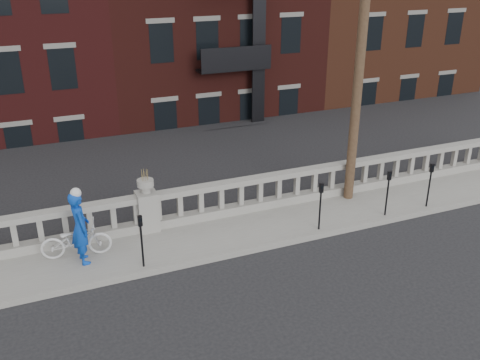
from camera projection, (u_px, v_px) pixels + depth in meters
name	position (u px, v px, depth m)	size (l,w,h in m)	color
ground	(194.00, 317.00, 11.33)	(120.00, 120.00, 0.00)	black
sidewalk	(158.00, 248.00, 13.85)	(32.00, 2.20, 0.15)	gray
balustrade	(148.00, 213.00, 14.43)	(28.00, 0.34, 1.03)	gray
planter_pedestal	(147.00, 207.00, 14.36)	(0.55, 0.55, 1.76)	gray
lower_level	(73.00, 40.00, 30.05)	(80.00, 44.00, 20.80)	#605E59
utility_pole	(363.00, 28.00, 14.55)	(1.60, 0.28, 10.00)	#422D1E
parking_meter_a	(141.00, 235.00, 12.56)	(0.10, 0.09, 1.36)	black
parking_meter_b	(320.00, 201.00, 14.30)	(0.10, 0.09, 1.36)	black
parking_meter_c	(388.00, 188.00, 15.08)	(0.10, 0.09, 1.36)	black
parking_meter_d	(430.00, 180.00, 15.62)	(0.10, 0.09, 1.36)	black
bicycle	(76.00, 240.00, 13.17)	(0.60, 1.71, 0.90)	silver
cyclist	(80.00, 228.00, 12.76)	(0.67, 0.44, 1.85)	#0B3DB2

